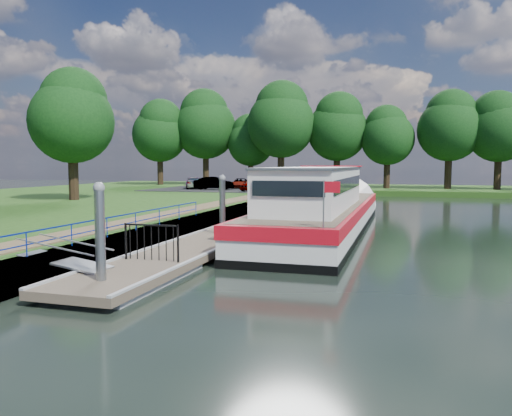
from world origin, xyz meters
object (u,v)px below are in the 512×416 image
(pontoon, at_px, (253,227))
(car_d, at_px, (240,183))
(car_b, at_px, (214,183))
(car_a, at_px, (255,185))
(car_c, at_px, (194,183))
(barge, at_px, (325,210))

(pontoon, distance_m, car_d, 28.47)
(car_b, bearing_deg, car_a, -104.39)
(pontoon, distance_m, car_a, 22.74)
(pontoon, relative_size, car_b, 7.58)
(car_d, bearing_deg, car_c, -162.18)
(barge, distance_m, car_b, 26.64)
(car_c, height_order, car_d, car_c)
(car_a, relative_size, car_b, 0.88)
(car_c, distance_m, car_d, 5.02)
(car_a, distance_m, car_b, 4.95)
(barge, height_order, car_a, barge)
(barge, relative_size, car_d, 5.51)
(barge, height_order, car_b, barge)
(car_a, bearing_deg, pontoon, -49.19)
(pontoon, relative_size, car_c, 7.15)
(pontoon, relative_size, car_d, 7.81)
(pontoon, height_order, car_a, car_a)
(pontoon, relative_size, barge, 1.42)
(car_b, relative_size, car_d, 1.03)
(barge, xyz_separation_m, car_d, (-13.16, 25.94, 0.28))
(car_d, bearing_deg, car_a, -69.25)
(car_b, xyz_separation_m, car_c, (-2.76, 1.30, -0.04))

